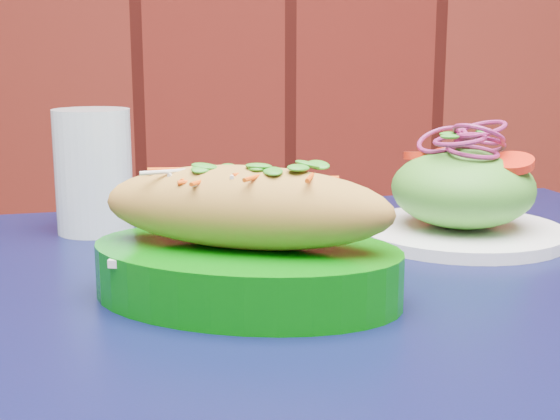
{
  "coord_description": "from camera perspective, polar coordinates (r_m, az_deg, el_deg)",
  "views": [
    {
      "loc": [
        0.22,
        0.91,
        0.94
      ],
      "look_at": [
        0.27,
        1.54,
        0.81
      ],
      "focal_mm": 50.0,
      "sensor_mm": 36.0,
      "label": 1
    }
  ],
  "objects": [
    {
      "name": "water_glass",
      "position": [
        0.84,
        -13.48,
        2.78
      ],
      "size": [
        0.08,
        0.08,
        0.13
      ],
      "primitive_type": "cylinder",
      "color": "silver",
      "rests_on": "cafe_table"
    },
    {
      "name": "salad_plate",
      "position": [
        0.81,
        13.2,
        1.0
      ],
      "size": [
        0.21,
        0.21,
        0.12
      ],
      "rotation": [
        0.0,
        0.0,
        -0.03
      ],
      "color": "white",
      "rests_on": "cafe_table"
    },
    {
      "name": "cafe_table",
      "position": [
        0.65,
        7.03,
        -13.84
      ],
      "size": [
        0.93,
        0.93,
        0.75
      ],
      "rotation": [
        0.0,
        0.0,
        0.18
      ],
      "color": "black",
      "rests_on": "ground"
    },
    {
      "name": "banh_mi_basket",
      "position": [
        0.6,
        -2.54,
        -2.42
      ],
      "size": [
        0.28,
        0.23,
        0.11
      ],
      "rotation": [
        0.0,
        0.0,
        -0.34
      ],
      "color": "#046707",
      "rests_on": "cafe_table"
    }
  ]
}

